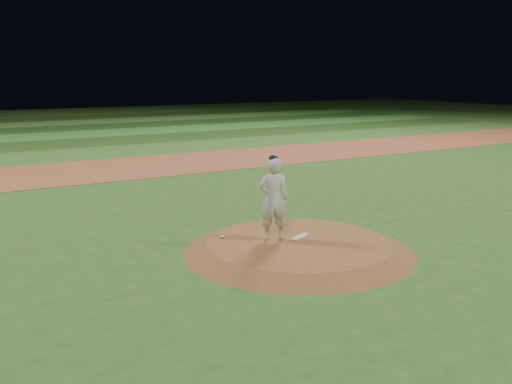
% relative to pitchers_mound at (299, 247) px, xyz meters
% --- Properties ---
extents(ground, '(120.00, 120.00, 0.00)m').
position_rel_pitchers_mound_xyz_m(ground, '(0.00, 0.00, -0.12)').
color(ground, '#2F5B1D').
rests_on(ground, ground).
extents(infield_dirt_band, '(70.00, 6.00, 0.02)m').
position_rel_pitchers_mound_xyz_m(infield_dirt_band, '(0.00, 14.00, -0.12)').
color(infield_dirt_band, '#9C4D30').
rests_on(infield_dirt_band, ground).
extents(outfield_stripe_0, '(70.00, 5.00, 0.02)m').
position_rel_pitchers_mound_xyz_m(outfield_stripe_0, '(0.00, 19.50, -0.12)').
color(outfield_stripe_0, '#366725').
rests_on(outfield_stripe_0, ground).
extents(outfield_stripe_1, '(70.00, 5.00, 0.02)m').
position_rel_pitchers_mound_xyz_m(outfield_stripe_1, '(0.00, 24.50, -0.12)').
color(outfield_stripe_1, '#234A17').
rests_on(outfield_stripe_1, ground).
extents(outfield_stripe_2, '(70.00, 5.00, 0.02)m').
position_rel_pitchers_mound_xyz_m(outfield_stripe_2, '(0.00, 29.50, -0.12)').
color(outfield_stripe_2, '#367D2D').
rests_on(outfield_stripe_2, ground).
extents(outfield_stripe_3, '(70.00, 5.00, 0.02)m').
position_rel_pitchers_mound_xyz_m(outfield_stripe_3, '(0.00, 34.50, -0.12)').
color(outfield_stripe_3, '#1C4817').
rests_on(outfield_stripe_3, ground).
extents(outfield_stripe_4, '(70.00, 5.00, 0.02)m').
position_rel_pitchers_mound_xyz_m(outfield_stripe_4, '(0.00, 39.50, -0.12)').
color(outfield_stripe_4, '#43762A').
rests_on(outfield_stripe_4, ground).
extents(outfield_stripe_5, '(70.00, 5.00, 0.02)m').
position_rel_pitchers_mound_xyz_m(outfield_stripe_5, '(0.00, 44.50, -0.12)').
color(outfield_stripe_5, '#1F4014').
rests_on(outfield_stripe_5, ground).
extents(pitchers_mound, '(5.50, 5.50, 0.25)m').
position_rel_pitchers_mound_xyz_m(pitchers_mound, '(0.00, 0.00, 0.00)').
color(pitchers_mound, brown).
rests_on(pitchers_mound, ground).
extents(pitching_rubber, '(0.69, 0.44, 0.03)m').
position_rel_pitchers_mound_xyz_m(pitching_rubber, '(0.22, 0.27, 0.14)').
color(pitching_rubber, silver).
rests_on(pitching_rubber, pitchers_mound).
extents(rosin_bag, '(0.13, 0.13, 0.07)m').
position_rel_pitchers_mound_xyz_m(rosin_bag, '(-1.43, 1.22, 0.16)').
color(rosin_bag, silver).
rests_on(rosin_bag, pitchers_mound).
extents(pitcher_on_mound, '(0.85, 0.71, 2.06)m').
position_rel_pitchers_mound_xyz_m(pitcher_on_mound, '(-0.43, 0.48, 1.13)').
color(pitcher_on_mound, silver).
rests_on(pitcher_on_mound, pitchers_mound).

